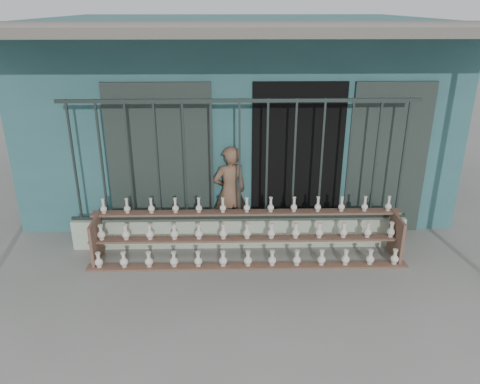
{
  "coord_description": "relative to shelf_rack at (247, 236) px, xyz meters",
  "views": [
    {
      "loc": [
        -0.13,
        -5.05,
        3.45
      ],
      "look_at": [
        0.0,
        1.0,
        1.0
      ],
      "focal_mm": 35.0,
      "sensor_mm": 36.0,
      "label": 1
    }
  ],
  "objects": [
    {
      "name": "security_fence",
      "position": [
        -0.1,
        0.42,
        0.99
      ],
      "size": [
        5.0,
        0.04,
        1.8
      ],
      "color": "#283330",
      "rests_on": "parapet_wall"
    },
    {
      "name": "parapet_wall",
      "position": [
        -0.1,
        0.42,
        -0.14
      ],
      "size": [
        5.0,
        0.2,
        0.45
      ],
      "primitive_type": "cube",
      "color": "#AFC2A6",
      "rests_on": "ground"
    },
    {
      "name": "ground",
      "position": [
        -0.1,
        -0.88,
        -0.36
      ],
      "size": [
        60.0,
        60.0,
        0.0
      ],
      "primitive_type": "plane",
      "color": "slate"
    },
    {
      "name": "elderly_woman",
      "position": [
        -0.24,
        0.78,
        0.37
      ],
      "size": [
        0.63,
        0.52,
        1.47
      ],
      "primitive_type": "imported",
      "rotation": [
        0.0,
        0.0,
        3.51
      ],
      "color": "brown",
      "rests_on": "ground"
    },
    {
      "name": "workshop_building",
      "position": [
        -0.1,
        3.35,
        1.26
      ],
      "size": [
        7.4,
        6.6,
        3.21
      ],
      "color": "#2C5B5E",
      "rests_on": "ground"
    },
    {
      "name": "shelf_rack",
      "position": [
        0.0,
        0.0,
        0.0
      ],
      "size": [
        4.5,
        0.68,
        0.85
      ],
      "color": "brown",
      "rests_on": "ground"
    }
  ]
}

